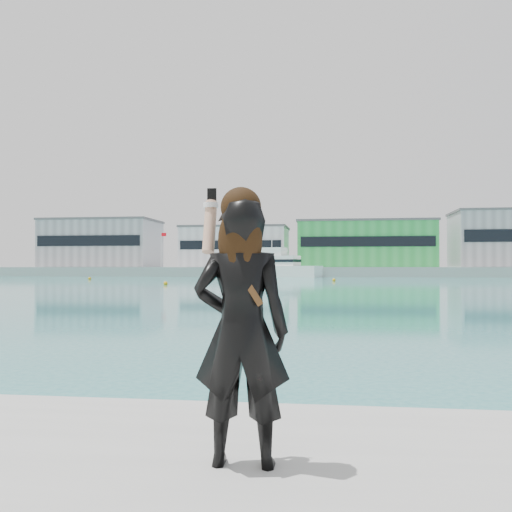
{
  "coord_description": "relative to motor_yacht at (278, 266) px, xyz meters",
  "views": [
    {
      "loc": [
        0.59,
        -4.23,
        2.05
      ],
      "look_at": [
        0.02,
        0.04,
        2.13
      ],
      "focal_mm": 40.0,
      "sensor_mm": 36.0,
      "label": 1
    }
  ],
  "objects": [
    {
      "name": "buoy_extra",
      "position": [
        -7.87,
        -52.48,
        -2.21
      ],
      "size": [
        0.5,
        0.5,
        0.5
      ],
      "primitive_type": "sphere",
      "color": "orange",
      "rests_on": "ground"
    },
    {
      "name": "flagpole_right",
      "position": [
        32.51,
        9.75,
        4.33
      ],
      "size": [
        1.28,
        0.16,
        8.0
      ],
      "color": "silver",
      "rests_on": "far_quay"
    },
    {
      "name": "warehouse_grey_right",
      "position": [
        50.42,
        16.73,
        6.05
      ],
      "size": [
        25.5,
        15.35,
        12.5
      ],
      "color": "gray",
      "rests_on": "far_quay"
    },
    {
      "name": "far_quay",
      "position": [
        10.42,
        18.75,
        -1.21
      ],
      "size": [
        320.0,
        40.0,
        2.0
      ],
      "primitive_type": "cube",
      "color": "#9E9E99",
      "rests_on": "ground"
    },
    {
      "name": "flagpole_left",
      "position": [
        -27.49,
        9.75,
        4.33
      ],
      "size": [
        1.28,
        0.16,
        8.0
      ],
      "color": "silver",
      "rests_on": "far_quay"
    },
    {
      "name": "woman",
      "position": [
        10.43,
        -111.92,
        -0.51
      ],
      "size": [
        0.63,
        0.43,
        1.78
      ],
      "rotation": [
        0.0,
        0.0,
        3.19
      ],
      "color": "black",
      "rests_on": "near_quay"
    },
    {
      "name": "buoy_near",
      "position": [
        11.21,
        -33.01,
        -2.21
      ],
      "size": [
        0.5,
        0.5,
        0.5
      ],
      "primitive_type": "sphere",
      "color": "orange",
      "rests_on": "ground"
    },
    {
      "name": "warehouse_white",
      "position": [
        -11.58,
        16.73,
        4.55
      ],
      "size": [
        24.48,
        15.35,
        9.5
      ],
      "color": "silver",
      "rests_on": "far_quay"
    },
    {
      "name": "motor_yacht",
      "position": [
        0.0,
        0.0,
        0.0
      ],
      "size": [
        17.43,
        10.29,
        7.87
      ],
      "rotation": [
        0.0,
        0.0,
        -0.36
      ],
      "color": "white",
      "rests_on": "ground"
    },
    {
      "name": "warehouse_grey_left",
      "position": [
        -44.58,
        16.73,
        5.55
      ],
      "size": [
        26.52,
        16.36,
        11.5
      ],
      "color": "gray",
      "rests_on": "far_quay"
    },
    {
      "name": "buoy_far",
      "position": [
        -28.17,
        -27.25,
        -2.21
      ],
      "size": [
        0.5,
        0.5,
        0.5
      ],
      "primitive_type": "sphere",
      "color": "orange",
      "rests_on": "ground"
    },
    {
      "name": "warehouse_green",
      "position": [
        18.42,
        16.73,
        5.05
      ],
      "size": [
        30.6,
        16.36,
        10.5
      ],
      "color": "green",
      "rests_on": "far_quay"
    }
  ]
}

